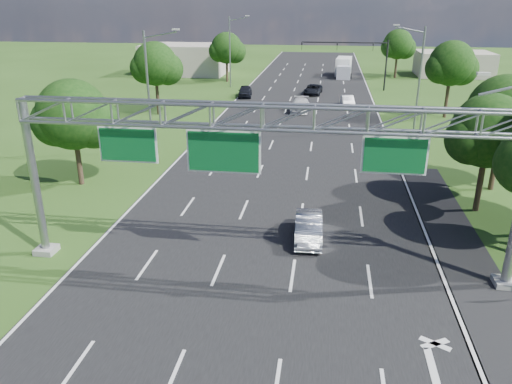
% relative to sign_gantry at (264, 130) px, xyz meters
% --- Properties ---
extents(ground, '(220.00, 220.00, 0.00)m').
position_rel_sign_gantry_xyz_m(ground, '(-0.33, 18.00, -6.89)').
color(ground, '#274514').
rests_on(ground, ground).
extents(road, '(18.00, 180.00, 0.02)m').
position_rel_sign_gantry_xyz_m(road, '(-0.33, 18.00, -6.89)').
color(road, black).
rests_on(road, ground).
extents(road_flare, '(3.00, 30.00, 0.02)m').
position_rel_sign_gantry_xyz_m(road_flare, '(9.87, 2.00, -6.89)').
color(road_flare, black).
rests_on(road_flare, ground).
extents(sign_gantry, '(23.50, 1.00, 9.56)m').
position_rel_sign_gantry_xyz_m(sign_gantry, '(0.00, 0.00, 0.00)').
color(sign_gantry, gray).
rests_on(sign_gantry, ground).
extents(traffic_signal, '(12.21, 0.24, 7.00)m').
position_rel_sign_gantry_xyz_m(traffic_signal, '(7.15, 53.00, -1.72)').
color(traffic_signal, black).
rests_on(traffic_signal, ground).
extents(streetlight_l_near, '(2.97, 0.22, 10.16)m').
position_rel_sign_gantry_xyz_m(streetlight_l_near, '(-11.63, 18.00, -1.31)').
color(streetlight_l_near, gray).
rests_on(streetlight_l_near, ground).
extents(streetlight_l_far, '(2.97, 0.22, 10.16)m').
position_rel_sign_gantry_xyz_m(streetlight_l_far, '(-11.63, 53.00, -1.31)').
color(streetlight_l_far, gray).
rests_on(streetlight_l_far, ground).
extents(streetlight_r_mid, '(2.97, 0.22, 10.16)m').
position_rel_sign_gantry_xyz_m(streetlight_r_mid, '(10.97, 28.00, -1.31)').
color(streetlight_r_mid, gray).
rests_on(streetlight_r_mid, ground).
extents(tree_verge_la, '(5.76, 4.80, 7.40)m').
position_rel_sign_gantry_xyz_m(tree_verge_la, '(-14.25, 10.04, -2.13)').
color(tree_verge_la, '#2D2116').
rests_on(tree_verge_la, ground).
extents(tree_verge_lb, '(5.76, 4.80, 8.06)m').
position_rel_sign_gantry_xyz_m(tree_verge_lb, '(-16.25, 33.04, -1.48)').
color(tree_verge_lb, '#2D2116').
rests_on(tree_verge_lb, ground).
extents(tree_verge_lc, '(5.76, 4.80, 7.62)m').
position_rel_sign_gantry_xyz_m(tree_verge_lc, '(-13.25, 58.04, -1.92)').
color(tree_verge_lc, '#2D2116').
rests_on(tree_verge_lc, ground).
extents(tree_verge_rd, '(5.76, 4.80, 8.28)m').
position_rel_sign_gantry_xyz_m(tree_verge_rd, '(15.75, 36.04, -1.26)').
color(tree_verge_rd, '#2D2116').
rests_on(tree_verge_rd, ground).
extents(tree_verge_re, '(5.76, 4.80, 7.84)m').
position_rel_sign_gantry_xyz_m(tree_verge_re, '(13.75, 66.04, -1.70)').
color(tree_verge_re, '#2D2116').
rests_on(tree_verge_re, ground).
extents(building_left, '(14.00, 10.00, 5.00)m').
position_rel_sign_gantry_xyz_m(building_left, '(-22.33, 66.00, -4.39)').
color(building_left, '#B0A593').
rests_on(building_left, ground).
extents(building_right, '(12.00, 9.00, 4.00)m').
position_rel_sign_gantry_xyz_m(building_right, '(23.67, 70.00, -4.89)').
color(building_right, '#B0A593').
rests_on(building_right, ground).
extents(silver_sedan, '(1.62, 4.20, 1.37)m').
position_rel_sign_gantry_xyz_m(silver_sedan, '(2.03, 3.49, -6.21)').
color(silver_sedan, '#A5A9B1').
rests_on(silver_sedan, ground).
extents(car_queue_a, '(2.10, 5.06, 1.46)m').
position_rel_sign_gantry_xyz_m(car_queue_a, '(-0.44, 36.82, -6.16)').
color(car_queue_a, silver).
rests_on(car_queue_a, ground).
extents(car_queue_b, '(2.61, 4.91, 1.31)m').
position_rel_sign_gantry_xyz_m(car_queue_b, '(0.66, 48.46, -6.23)').
color(car_queue_b, black).
rests_on(car_queue_b, ground).
extents(car_queue_c, '(2.24, 4.56, 1.50)m').
position_rel_sign_gantry_xyz_m(car_queue_c, '(-8.33, 45.25, -6.14)').
color(car_queue_c, black).
rests_on(car_queue_c, ground).
extents(car_queue_d, '(1.77, 4.13, 1.32)m').
position_rel_sign_gantry_xyz_m(car_queue_d, '(5.12, 40.44, -6.23)').
color(car_queue_d, white).
rests_on(car_queue_d, ground).
extents(box_truck, '(2.89, 8.26, 3.05)m').
position_rel_sign_gantry_xyz_m(box_truck, '(5.14, 66.49, -5.43)').
color(box_truck, white).
rests_on(box_truck, ground).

